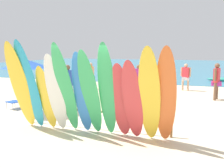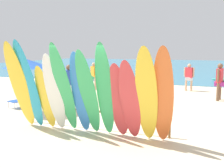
{
  "view_description": "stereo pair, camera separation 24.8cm",
  "coord_description": "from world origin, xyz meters",
  "px_view_note": "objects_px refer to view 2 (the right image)",
  "views": [
    {
      "loc": [
        2.91,
        -6.99,
        2.41
      ],
      "look_at": [
        0.0,
        1.57,
        1.18
      ],
      "focal_mm": 41.58,
      "sensor_mm": 36.0,
      "label": 1
    },
    {
      "loc": [
        3.15,
        -6.9,
        2.41
      ],
      "look_at": [
        0.0,
        1.57,
        1.18
      ],
      "focal_mm": 41.58,
      "sensor_mm": 36.0,
      "label": 2
    }
  ],
  "objects_px": {
    "surfboard_teal_1": "(29,86)",
    "surfboard_yellow_10": "(147,96)",
    "surfboard_yellow_0": "(20,86)",
    "surfboard_red_8": "(119,101)",
    "surfboard_white_3": "(54,93)",
    "beachgoer_midbeach": "(220,79)",
    "surfboard_blue_5": "(80,93)",
    "beachgoer_by_water": "(141,76)",
    "surfboard_green_6": "(88,93)",
    "beachgoer_photographing": "(189,75)",
    "surfboard_orange_11": "(163,96)",
    "surfboard_yellow_2": "(45,98)",
    "surfboard_green_4": "(64,89)",
    "beach_umbrella": "(28,64)",
    "surfboard_green_7": "(105,91)",
    "beachgoer_near_rack": "(94,74)",
    "beach_chair_red": "(19,97)",
    "surfboard_red_9": "(130,101)",
    "beachgoer_strolling": "(69,82)",
    "surfboard_rack": "(94,113)"
  },
  "relations": [
    {
      "from": "surfboard_yellow_2",
      "to": "surfboard_green_7",
      "type": "relative_size",
      "value": 0.75
    },
    {
      "from": "beachgoer_photographing",
      "to": "beachgoer_by_water",
      "type": "relative_size",
      "value": 1.03
    },
    {
      "from": "surfboard_teal_1",
      "to": "beach_umbrella",
      "type": "xyz_separation_m",
      "value": [
        -1.45,
        1.82,
        0.52
      ]
    },
    {
      "from": "surfboard_blue_5",
      "to": "beachgoer_strolling",
      "type": "bearing_deg",
      "value": 122.07
    },
    {
      "from": "surfboard_yellow_2",
      "to": "surfboard_green_4",
      "type": "height_order",
      "value": "surfboard_green_4"
    },
    {
      "from": "surfboard_blue_5",
      "to": "surfboard_red_8",
      "type": "relative_size",
      "value": 1.14
    },
    {
      "from": "surfboard_teal_1",
      "to": "beachgoer_by_water",
      "type": "bearing_deg",
      "value": 83.53
    },
    {
      "from": "surfboard_yellow_0",
      "to": "beachgoer_midbeach",
      "type": "height_order",
      "value": "surfboard_yellow_0"
    },
    {
      "from": "surfboard_rack",
      "to": "surfboard_blue_5",
      "type": "distance_m",
      "value": 0.89
    },
    {
      "from": "beachgoer_strolling",
      "to": "surfboard_green_4",
      "type": "bearing_deg",
      "value": -86.0
    },
    {
      "from": "surfboard_green_6",
      "to": "surfboard_yellow_10",
      "type": "height_order",
      "value": "surfboard_yellow_10"
    },
    {
      "from": "surfboard_white_3",
      "to": "surfboard_green_7",
      "type": "distance_m",
      "value": 1.55
    },
    {
      "from": "surfboard_white_3",
      "to": "beachgoer_by_water",
      "type": "distance_m",
      "value": 7.82
    },
    {
      "from": "surfboard_green_4",
      "to": "beachgoer_near_rack",
      "type": "bearing_deg",
      "value": 111.57
    },
    {
      "from": "surfboard_white_3",
      "to": "beachgoer_midbeach",
      "type": "relative_size",
      "value": 1.38
    },
    {
      "from": "surfboard_green_6",
      "to": "beachgoer_photographing",
      "type": "xyz_separation_m",
      "value": [
        2.03,
        9.09,
        -0.3
      ]
    },
    {
      "from": "surfboard_green_4",
      "to": "surfboard_green_6",
      "type": "height_order",
      "value": "surfboard_green_4"
    },
    {
      "from": "surfboard_green_7",
      "to": "beachgoer_near_rack",
      "type": "bearing_deg",
      "value": 112.83
    },
    {
      "from": "surfboard_green_4",
      "to": "surfboard_red_9",
      "type": "relative_size",
      "value": 1.21
    },
    {
      "from": "surfboard_green_7",
      "to": "surfboard_white_3",
      "type": "bearing_deg",
      "value": 178.49
    },
    {
      "from": "surfboard_green_6",
      "to": "beachgoer_midbeach",
      "type": "height_order",
      "value": "surfboard_green_6"
    },
    {
      "from": "surfboard_white_3",
      "to": "surfboard_red_8",
      "type": "height_order",
      "value": "surfboard_white_3"
    },
    {
      "from": "surfboard_green_6",
      "to": "surfboard_orange_11",
      "type": "height_order",
      "value": "surfboard_orange_11"
    },
    {
      "from": "surfboard_green_4",
      "to": "surfboard_yellow_10",
      "type": "height_order",
      "value": "surfboard_green_4"
    },
    {
      "from": "surfboard_teal_1",
      "to": "surfboard_green_7",
      "type": "height_order",
      "value": "surfboard_teal_1"
    },
    {
      "from": "surfboard_teal_1",
      "to": "beachgoer_photographing",
      "type": "bearing_deg",
      "value": 70.65
    },
    {
      "from": "surfboard_yellow_0",
      "to": "beachgoer_near_rack",
      "type": "xyz_separation_m",
      "value": [
        -1.14,
        7.81,
        -0.39
      ]
    },
    {
      "from": "surfboard_yellow_2",
      "to": "surfboard_white_3",
      "type": "xyz_separation_m",
      "value": [
        0.37,
        -0.09,
        0.17
      ]
    },
    {
      "from": "surfboard_green_4",
      "to": "beachgoer_near_rack",
      "type": "distance_m",
      "value": 8.18
    },
    {
      "from": "surfboard_white_3",
      "to": "surfboard_red_9",
      "type": "bearing_deg",
      "value": -1.81
    },
    {
      "from": "surfboard_teal_1",
      "to": "surfboard_yellow_10",
      "type": "relative_size",
      "value": 1.06
    },
    {
      "from": "surfboard_green_4",
      "to": "beachgoer_midbeach",
      "type": "xyz_separation_m",
      "value": [
        4.28,
        6.78,
        -0.3
      ]
    },
    {
      "from": "beachgoer_near_rack",
      "to": "beachgoer_strolling",
      "type": "distance_m",
      "value": 4.36
    },
    {
      "from": "surfboard_white_3",
      "to": "beachgoer_midbeach",
      "type": "xyz_separation_m",
      "value": [
        4.62,
        6.73,
        -0.15
      ]
    },
    {
      "from": "surfboard_green_6",
      "to": "beachgoer_photographing",
      "type": "bearing_deg",
      "value": 83.41
    },
    {
      "from": "beachgoer_midbeach",
      "to": "surfboard_red_9",
      "type": "bearing_deg",
      "value": -3.49
    },
    {
      "from": "surfboard_blue_5",
      "to": "beach_umbrella",
      "type": "height_order",
      "value": "surfboard_blue_5"
    },
    {
      "from": "beachgoer_by_water",
      "to": "beach_chair_red",
      "type": "relative_size",
      "value": 1.83
    },
    {
      "from": "surfboard_blue_5",
      "to": "surfboard_yellow_10",
      "type": "relative_size",
      "value": 0.93
    },
    {
      "from": "surfboard_yellow_0",
      "to": "surfboard_blue_5",
      "type": "bearing_deg",
      "value": 2.5
    },
    {
      "from": "beach_chair_red",
      "to": "beachgoer_midbeach",
      "type": "bearing_deg",
      "value": 47.04
    },
    {
      "from": "surfboard_green_7",
      "to": "surfboard_red_8",
      "type": "relative_size",
      "value": 1.26
    },
    {
      "from": "surfboard_teal_1",
      "to": "surfboard_white_3",
      "type": "distance_m",
      "value": 0.84
    },
    {
      "from": "surfboard_yellow_10",
      "to": "beachgoer_strolling",
      "type": "distance_m",
      "value": 5.43
    },
    {
      "from": "surfboard_yellow_0",
      "to": "surfboard_red_8",
      "type": "height_order",
      "value": "surfboard_yellow_0"
    },
    {
      "from": "surfboard_yellow_2",
      "to": "beachgoer_strolling",
      "type": "xyz_separation_m",
      "value": [
        -1.09,
        3.32,
        0.03
      ]
    },
    {
      "from": "surfboard_yellow_2",
      "to": "beach_chair_red",
      "type": "relative_size",
      "value": 2.44
    },
    {
      "from": "beach_chair_red",
      "to": "surfboard_yellow_10",
      "type": "bearing_deg",
      "value": -4.37
    },
    {
      "from": "surfboard_green_7",
      "to": "beachgoer_strolling",
      "type": "relative_size",
      "value": 1.55
    },
    {
      "from": "surfboard_teal_1",
      "to": "surfboard_yellow_2",
      "type": "height_order",
      "value": "surfboard_teal_1"
    }
  ]
}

